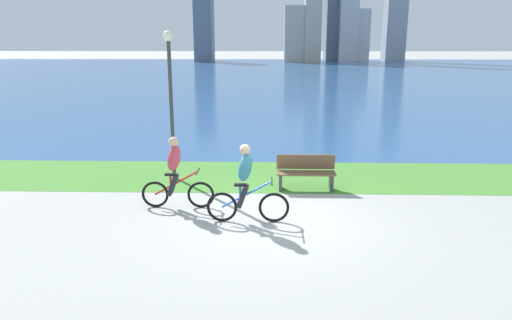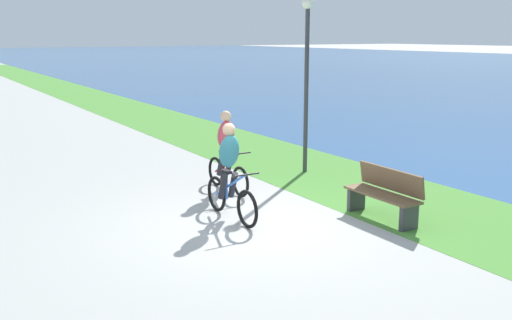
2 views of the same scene
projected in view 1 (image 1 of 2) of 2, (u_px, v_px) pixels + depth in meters
The scene contains 8 objects.
ground_plane at pixel (270, 219), 10.08m from camera, with size 300.00×300.00×0.00m, color #9E9E99.
grass_strip_bayside at pixel (270, 176), 13.26m from camera, with size 120.00×3.10×0.01m, color #478433.
bay_water_surface at pixel (270, 73), 53.39m from camera, with size 300.00×79.81×0.00m, color #2D568C.
cyclist_lead at pixel (246, 184), 9.74m from camera, with size 1.75×0.52×1.69m.
cyclist_trailing at pixel (175, 173), 10.59m from camera, with size 1.68×0.52×1.66m.
bench_near_path at pixel (306, 172), 12.00m from camera, with size 1.50×0.47×0.90m.
lamppost_tall at pixel (170, 84), 12.45m from camera, with size 0.28×0.28×3.99m.
city_skyline_far_shore at pixel (324, 8), 80.25m from camera, with size 36.67×8.08×26.33m.
Camera 1 is at (-0.04, -9.44, 3.76)m, focal length 32.79 mm.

